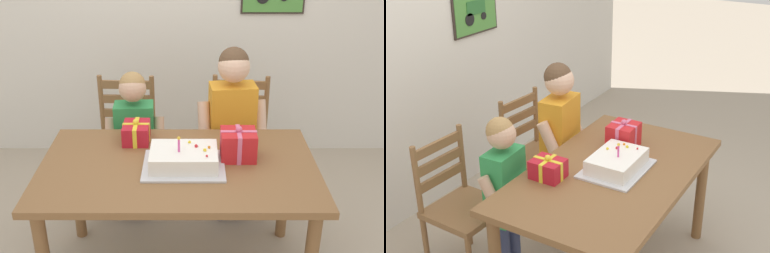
% 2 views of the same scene
% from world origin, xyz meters
% --- Properties ---
extents(back_wall, '(6.40, 0.11, 2.60)m').
position_xyz_m(back_wall, '(0.00, 1.66, 1.30)').
color(back_wall, silver).
rests_on(back_wall, ground).
extents(dining_table, '(1.51, 0.89, 0.76)m').
position_xyz_m(dining_table, '(0.00, 0.00, 0.66)').
color(dining_table, brown).
rests_on(dining_table, ground).
extents(birthday_cake, '(0.44, 0.34, 0.19)m').
position_xyz_m(birthday_cake, '(0.03, -0.02, 0.81)').
color(birthday_cake, silver).
rests_on(birthday_cake, dining_table).
extents(gift_box_red_large, '(0.20, 0.18, 0.20)m').
position_xyz_m(gift_box_red_large, '(0.33, 0.08, 0.84)').
color(gift_box_red_large, red).
rests_on(gift_box_red_large, dining_table).
extents(gift_box_beside_cake, '(0.16, 0.19, 0.15)m').
position_xyz_m(gift_box_beside_cake, '(-0.26, 0.28, 0.81)').
color(gift_box_beside_cake, red).
rests_on(gift_box_beside_cake, dining_table).
extents(chair_left, '(0.44, 0.44, 0.92)m').
position_xyz_m(chair_left, '(-0.41, 0.85, 0.47)').
color(chair_left, brown).
rests_on(chair_left, ground).
extents(chair_right, '(0.46, 0.46, 0.92)m').
position_xyz_m(chair_right, '(0.42, 0.85, 0.47)').
color(chair_right, brown).
rests_on(chair_right, ground).
extents(child_older, '(0.47, 0.27, 1.25)m').
position_xyz_m(child_older, '(0.34, 0.57, 0.76)').
color(child_older, '#38426B').
rests_on(child_older, ground).
extents(child_younger, '(0.40, 0.23, 1.09)m').
position_xyz_m(child_younger, '(-0.30, 0.57, 0.66)').
color(child_younger, '#38426B').
rests_on(child_younger, ground).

